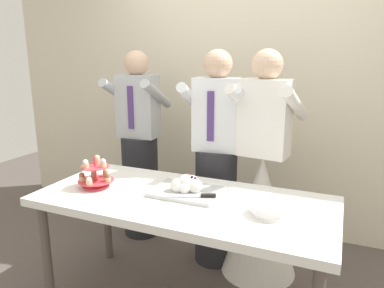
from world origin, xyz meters
TOP-DOWN VIEW (x-y plane):
  - rear_wall at (0.00, 1.39)m, footprint 5.20×0.10m
  - dessert_table at (0.00, 0.00)m, footprint 1.80×0.80m
  - cupcake_stand at (-0.60, -0.06)m, footprint 0.23×0.23m
  - main_cake_tray at (-0.00, 0.07)m, footprint 0.43×0.32m
  - plate_stack at (0.53, -0.04)m, footprint 0.22×0.21m
  - person_groom at (-0.01, 0.64)m, footprint 0.51×0.54m
  - person_bride at (0.35, 0.62)m, footprint 0.56×0.56m
  - person_guest at (-0.79, 0.80)m, footprint 0.49×0.51m

SIDE VIEW (x-z plane):
  - person_bride at x=0.35m, z-range -0.25..1.41m
  - dessert_table at x=0.00m, z-range 0.31..1.09m
  - person_groom at x=-0.01m, z-range -0.08..1.58m
  - person_guest at x=-0.79m, z-range -0.08..1.58m
  - plate_stack at x=0.53m, z-range 0.78..0.83m
  - main_cake_tray at x=0.00m, z-range 0.75..0.88m
  - cupcake_stand at x=-0.60m, z-range 0.75..0.96m
  - rear_wall at x=0.00m, z-range 0.00..2.90m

